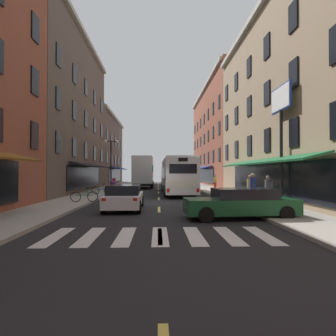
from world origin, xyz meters
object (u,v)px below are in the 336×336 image
sedan_near (147,180)px  sedan_far (241,203)px  motorcycle_rider (114,192)px  pedestrian_near (268,189)px  transit_bus (176,175)px  pedestrian_far (253,190)px  billboard_sign (281,116)px  street_lamp_twin (111,163)px  bicycle_mid (84,196)px  pedestrian_rear (215,182)px  sedan_mid (124,197)px  bicycle_near (102,190)px  box_truck (143,172)px  pedestrian_mid (250,188)px

sedan_near → sedan_far: size_ratio=0.96×
motorcycle_rider → pedestrian_near: (9.49, -3.09, 0.33)m
transit_bus → pedestrian_far: (3.29, -12.19, -0.65)m
billboard_sign → street_lamp_twin: bearing=133.4°
pedestrian_far → billboard_sign: bearing=-25.2°
bicycle_mid → pedestrian_rear: pedestrian_rear is taller
sedan_mid → street_lamp_twin: bearing=102.3°
bicycle_near → street_lamp_twin: bearing=87.2°
billboard_sign → pedestrian_rear: (-0.71, 15.59, -4.32)m
sedan_far → billboard_sign: bearing=47.8°
transit_bus → box_truck: bearing=111.1°
motorcycle_rider → transit_bus: bearing=57.8°
pedestrian_near → pedestrian_far: (-1.43, -1.53, 0.06)m
pedestrian_far → pedestrian_rear: bearing=31.1°
pedestrian_mid → pedestrian_rear: pedestrian_mid is taller
billboard_sign → pedestrian_far: bearing=-150.9°
sedan_near → sedan_far: bearing=-81.4°
billboard_sign → bicycle_near: bearing=144.0°
billboard_sign → motorcycle_rider: size_ratio=3.32×
motorcycle_rider → pedestrian_near: size_ratio=1.22×
transit_bus → sedan_mid: transit_bus is taller
pedestrian_rear → sedan_near: bearing=-4.4°
transit_bus → sedan_far: transit_bus is taller
pedestrian_rear → sedan_mid: bearing=122.8°
sedan_mid → pedestrian_mid: pedestrian_mid is taller
sedan_mid → motorcycle_rider: (-1.18, 4.13, 0.02)m
pedestrian_mid → billboard_sign: bearing=-103.7°
motorcycle_rider → pedestrian_rear: 15.34m
street_lamp_twin → pedestrian_far: bearing=-54.4°
sedan_near → bicycle_near: 24.01m
sedan_mid → pedestrian_mid: size_ratio=2.58×
billboard_sign → pedestrian_far: (-2.05, -1.14, -4.18)m
sedan_far → pedestrian_far: (1.45, 2.71, 0.41)m
billboard_sign → sedan_mid: bearing=-175.8°
pedestrian_mid → pedestrian_rear: 14.46m
billboard_sign → pedestrian_rear: bearing=92.6°
sedan_near → motorcycle_rider: motorcycle_rider is taller
billboard_sign → transit_bus: billboard_sign is taller
box_truck → bicycle_near: size_ratio=4.07×
bicycle_near → motorcycle_rider: bearing=-70.4°
bicycle_near → pedestrian_far: 14.01m
sedan_near → pedestrian_mid: 32.29m
sedan_near → street_lamp_twin: bearing=-98.0°
billboard_sign → box_truck: size_ratio=0.99×
sedan_far → street_lamp_twin: 18.47m
box_truck → sedan_far: (5.46, -24.30, -1.37)m
bicycle_mid → pedestrian_mid: size_ratio=0.99×
bicycle_mid → pedestrian_far: bearing=-18.9°
sedan_mid → motorcycle_rider: motorcycle_rider is taller
billboard_sign → sedan_near: billboard_sign is taller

